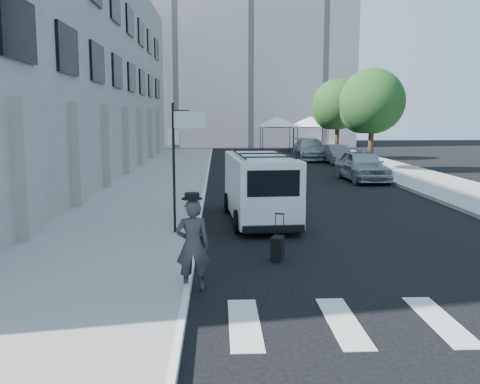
{
  "coord_description": "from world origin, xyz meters",
  "views": [
    {
      "loc": [
        -1.41,
        -11.19,
        3.33
      ],
      "look_at": [
        -0.83,
        2.85,
        1.3
      ],
      "focal_mm": 40.0,
      "sensor_mm": 36.0,
      "label": 1
    }
  ],
  "objects": [
    {
      "name": "suitcase",
      "position": [
        -0.05,
        0.72,
        0.29
      ],
      "size": [
        0.36,
        0.45,
        1.09
      ],
      "rotation": [
        0.0,
        0.0,
        -0.34
      ],
      "color": "black",
      "rests_on": "ground"
    },
    {
      "name": "building_left",
      "position": [
        -11.5,
        18.0,
        6.0
      ],
      "size": [
        10.0,
        44.0,
        12.0
      ],
      "primitive_type": "cube",
      "color": "gray",
      "rests_on": "ground"
    },
    {
      "name": "cargo_van",
      "position": [
        -0.11,
        5.51,
        1.08
      ],
      "size": [
        2.22,
        5.55,
        2.07
      ],
      "rotation": [
        0.0,
        0.0,
        0.07
      ],
      "color": "white",
      "rests_on": "ground"
    },
    {
      "name": "sidewalk_left",
      "position": [
        -4.25,
        16.0,
        0.07
      ],
      "size": [
        4.5,
        48.0,
        0.15
      ],
      "primitive_type": "cube",
      "color": "gray",
      "rests_on": "ground"
    },
    {
      "name": "businessman",
      "position": [
        -1.9,
        -1.31,
        0.89
      ],
      "size": [
        0.67,
        0.47,
        1.77
      ],
      "primitive_type": "imported",
      "rotation": [
        0.0,
        0.0,
        3.21
      ],
      "color": "#343336",
      "rests_on": "ground"
    },
    {
      "name": "sidewalk_right",
      "position": [
        9.0,
        20.0,
        0.07
      ],
      "size": [
        4.0,
        56.0,
        0.15
      ],
      "primitive_type": "cube",
      "color": "gray",
      "rests_on": "ground"
    },
    {
      "name": "tree_far",
      "position": [
        7.5,
        29.15,
        3.97
      ],
      "size": [
        3.8,
        3.83,
        6.03
      ],
      "color": "black",
      "rests_on": "ground"
    },
    {
      "name": "tent_left",
      "position": [
        4.0,
        38.0,
        2.71
      ],
      "size": [
        4.0,
        4.0,
        3.2
      ],
      "color": "black",
      "rests_on": "ground"
    },
    {
      "name": "parked_car_a",
      "position": [
        5.89,
        15.53,
        0.79
      ],
      "size": [
        2.16,
        4.77,
        1.59
      ],
      "primitive_type": "imported",
      "rotation": [
        0.0,
        0.0,
        0.06
      ],
      "color": "#9C9DA3",
      "rests_on": "ground"
    },
    {
      "name": "briefcase",
      "position": [
        -1.9,
        2.0,
        0.17
      ],
      "size": [
        0.22,
        0.46,
        0.34
      ],
      "primitive_type": "cube",
      "rotation": [
        0.0,
        0.0,
        -0.25
      ],
      "color": "black",
      "rests_on": "ground"
    },
    {
      "name": "sign_pole",
      "position": [
        -2.36,
        3.2,
        2.65
      ],
      "size": [
        1.03,
        0.07,
        3.5
      ],
      "color": "black",
      "rests_on": "sidewalk_left"
    },
    {
      "name": "ground",
      "position": [
        0.0,
        0.0,
        0.0
      ],
      "size": [
        120.0,
        120.0,
        0.0
      ],
      "primitive_type": "plane",
      "color": "black",
      "rests_on": "ground"
    },
    {
      "name": "parked_car_c",
      "position": [
        5.47,
        28.4,
        0.8
      ],
      "size": [
        2.29,
        5.5,
        1.59
      ],
      "primitive_type": "imported",
      "rotation": [
        0.0,
        0.0,
        0.01
      ],
      "color": "#9A9CA1",
      "rests_on": "ground"
    },
    {
      "name": "tent_right",
      "position": [
        7.2,
        38.5,
        2.71
      ],
      "size": [
        4.0,
        4.0,
        3.2
      ],
      "color": "black",
      "rests_on": "ground"
    },
    {
      "name": "building_far",
      "position": [
        2.0,
        50.0,
        12.5
      ],
      "size": [
        22.0,
        12.0,
        25.0
      ],
      "primitive_type": "cube",
      "color": "slate",
      "rests_on": "ground"
    },
    {
      "name": "parked_car_b",
      "position": [
        6.8,
        25.01,
        0.66
      ],
      "size": [
        1.48,
        4.05,
        1.32
      ],
      "primitive_type": "imported",
      "rotation": [
        0.0,
        0.0,
        -0.02
      ],
      "color": "slate",
      "rests_on": "ground"
    },
    {
      "name": "tree_near",
      "position": [
        7.5,
        20.15,
        3.97
      ],
      "size": [
        3.8,
        3.83,
        6.03
      ],
      "color": "black",
      "rests_on": "ground"
    }
  ]
}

